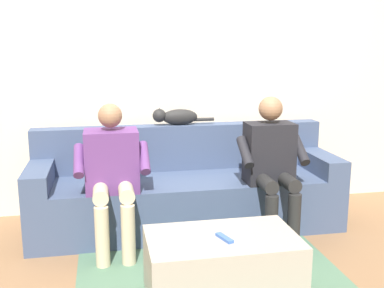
{
  "coord_description": "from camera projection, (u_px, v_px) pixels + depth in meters",
  "views": [
    {
      "loc": [
        0.67,
        3.58,
        1.51
      ],
      "look_at": [
        0.0,
        0.14,
        0.77
      ],
      "focal_mm": 43.24,
      "sensor_mm": 36.0,
      "label": 1
    }
  ],
  "objects": [
    {
      "name": "ground_plane",
      "position": [
        204.0,
        262.0,
        3.3
      ],
      "size": [
        8.0,
        8.0,
        0.0
      ],
      "primitive_type": "plane",
      "color": "#846042"
    },
    {
      "name": "back_wall",
      "position": [
        175.0,
        63.0,
        4.23
      ],
      "size": [
        5.43,
        0.06,
        2.72
      ],
      "primitive_type": "cube",
      "color": "beige",
      "rests_on": "ground"
    },
    {
      "name": "couch",
      "position": [
        186.0,
        192.0,
        3.94
      ],
      "size": [
        2.55,
        0.77,
        0.83
      ],
      "color": "#3D4C6B",
      "rests_on": "ground"
    },
    {
      "name": "coffee_table",
      "position": [
        222.0,
        267.0,
        2.79
      ],
      "size": [
        0.9,
        0.54,
        0.4
      ],
      "color": "#A89E8E",
      "rests_on": "ground"
    },
    {
      "name": "person_left_seated",
      "position": [
        272.0,
        160.0,
        3.63
      ],
      "size": [
        0.53,
        0.5,
        1.13
      ],
      "color": "black",
      "rests_on": "ground"
    },
    {
      "name": "person_right_seated",
      "position": [
        112.0,
        168.0,
        3.42
      ],
      "size": [
        0.55,
        0.56,
        1.1
      ],
      "color": "#5B3370",
      "rests_on": "ground"
    },
    {
      "name": "cat_on_backrest",
      "position": [
        175.0,
        117.0,
        4.05
      ],
      "size": [
        0.55,
        0.12,
        0.15
      ],
      "color": "black",
      "rests_on": "couch"
    },
    {
      "name": "remote_white",
      "position": [
        196.0,
        226.0,
        2.88
      ],
      "size": [
        0.14,
        0.07,
        0.02
      ],
      "primitive_type": "cube",
      "rotation": [
        0.0,
        0.0,
        6.09
      ],
      "color": "white",
      "rests_on": "coffee_table"
    },
    {
      "name": "remote_blue",
      "position": [
        225.0,
        238.0,
        2.7
      ],
      "size": [
        0.08,
        0.15,
        0.02
      ],
      "primitive_type": "cube",
      "rotation": [
        0.0,
        0.0,
        1.89
      ],
      "color": "#3860B7",
      "rests_on": "coffee_table"
    },
    {
      "name": "floor_rug",
      "position": [
        215.0,
        285.0,
        2.98
      ],
      "size": [
        1.77,
        1.81,
        0.01
      ],
      "primitive_type": "cube",
      "color": "#4C7056",
      "rests_on": "ground"
    }
  ]
}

